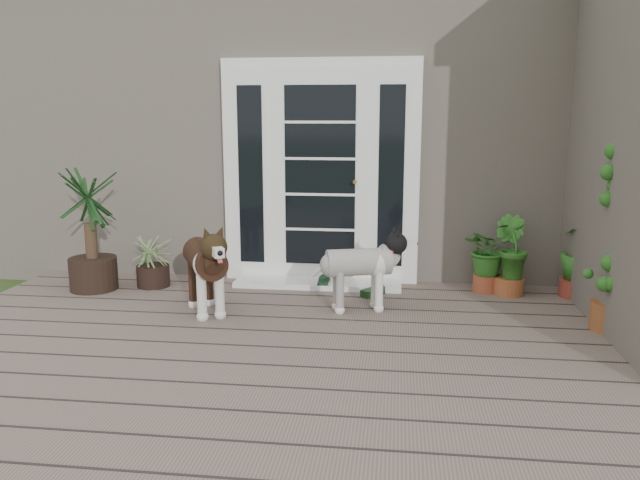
# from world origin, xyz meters

# --- Properties ---
(deck) EXTENTS (6.20, 4.60, 0.12)m
(deck) POSITION_xyz_m (0.00, 0.40, 0.06)
(deck) COLOR #6B5B4C
(deck) RESTS_ON ground
(house_main) EXTENTS (7.40, 4.00, 3.10)m
(house_main) POSITION_xyz_m (0.00, 4.65, 1.55)
(house_main) COLOR #665E54
(house_main) RESTS_ON ground
(door_unit) EXTENTS (1.90, 0.14, 2.15)m
(door_unit) POSITION_xyz_m (-0.20, 2.60, 1.19)
(door_unit) COLOR white
(door_unit) RESTS_ON deck
(door_step) EXTENTS (1.60, 0.40, 0.05)m
(door_step) POSITION_xyz_m (-0.20, 2.40, 0.14)
(door_step) COLOR white
(door_step) RESTS_ON deck
(brindle_dog) EXTENTS (0.71, 0.88, 0.68)m
(brindle_dog) POSITION_xyz_m (-1.02, 1.44, 0.46)
(brindle_dog) COLOR #392114
(brindle_dog) RESTS_ON deck
(white_dog) EXTENTS (0.79, 0.51, 0.61)m
(white_dog) POSITION_xyz_m (0.24, 1.67, 0.42)
(white_dog) COLOR silver
(white_dog) RESTS_ON deck
(spider_plant) EXTENTS (0.54, 0.54, 0.55)m
(spider_plant) POSITION_xyz_m (-1.77, 2.18, 0.40)
(spider_plant) COLOR #869B5F
(spider_plant) RESTS_ON deck
(yucca) EXTENTS (1.01, 1.01, 1.21)m
(yucca) POSITION_xyz_m (-2.29, 2.00, 0.72)
(yucca) COLOR #123411
(yucca) RESTS_ON deck
(herb_a) EXTENTS (0.64, 0.64, 0.58)m
(herb_a) POSITION_xyz_m (1.39, 2.40, 0.41)
(herb_a) COLOR #17521B
(herb_a) RESTS_ON deck
(herb_b) EXTENTS (0.49, 0.49, 0.52)m
(herb_b) POSITION_xyz_m (1.58, 2.31, 0.38)
(herb_b) COLOR #17531B
(herb_b) RESTS_ON deck
(herb_c) EXTENTS (0.54, 0.54, 0.59)m
(herb_c) POSITION_xyz_m (2.17, 2.31, 0.42)
(herb_c) COLOR #215C1A
(herb_c) RESTS_ON deck
(sapling) EXTENTS (0.56, 0.56, 1.57)m
(sapling) POSITION_xyz_m (2.18, 1.40, 0.90)
(sapling) COLOR #1C631D
(sapling) RESTS_ON deck
(clog_left) EXTENTS (0.15, 0.30, 0.09)m
(clog_left) POSITION_xyz_m (-0.14, 2.34, 0.16)
(clog_left) COLOR black
(clog_left) RESTS_ON deck
(clog_right) EXTENTS (0.28, 0.31, 0.09)m
(clog_right) POSITION_xyz_m (0.34, 2.11, 0.16)
(clog_right) COLOR black
(clog_right) RESTS_ON deck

